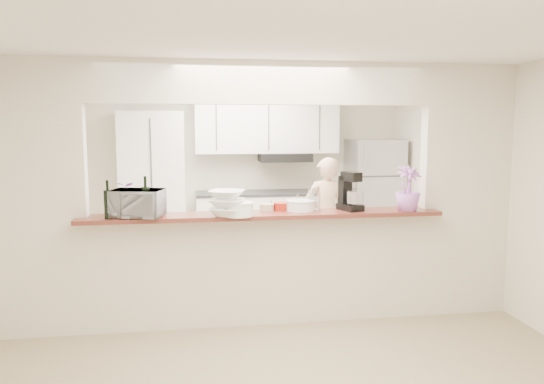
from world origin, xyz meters
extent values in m
plane|color=gray|center=(0.00, 0.00, 0.00)|extent=(6.00, 6.00, 0.00)
cube|color=beige|center=(0.00, 1.55, 0.01)|extent=(5.00, 2.90, 0.01)
cube|color=beige|center=(-2.05, 0.00, 1.25)|extent=(0.90, 0.15, 2.50)
cube|color=beige|center=(2.05, 0.00, 1.25)|extent=(0.90, 0.15, 2.50)
cube|color=beige|center=(0.00, 0.00, 2.30)|extent=(3.20, 0.15, 0.40)
cube|color=beige|center=(0.00, 0.00, 0.53)|extent=(3.20, 0.15, 1.05)
cube|color=maroon|center=(0.00, -0.05, 1.07)|extent=(3.40, 0.38, 0.04)
cube|color=white|center=(-1.20, 2.70, 1.05)|extent=(0.90, 0.60, 2.10)
cube|color=white|center=(0.45, 2.70, 0.45)|extent=(2.10, 0.60, 0.90)
cube|color=#2F2F32|center=(0.45, 2.70, 0.92)|extent=(2.10, 0.62, 0.04)
cube|color=white|center=(0.45, 2.83, 1.88)|extent=(2.10, 0.35, 0.75)
cube|color=black|center=(0.70, 2.72, 1.44)|extent=(0.75, 0.45, 0.12)
cube|color=black|center=(1.20, 2.40, 0.50)|extent=(0.55, 0.02, 0.55)
cube|color=#A3A4A8|center=(2.05, 2.65, 0.85)|extent=(0.75, 0.70, 1.70)
imported|color=#CC6CBD|center=(-1.30, 0.05, 1.24)|extent=(0.29, 0.26, 0.31)
cylinder|color=black|center=(-1.07, -0.15, 1.23)|extent=(0.07, 0.07, 0.28)
cylinder|color=black|center=(-1.07, -0.15, 1.42)|extent=(0.03, 0.03, 0.10)
cylinder|color=black|center=(-1.40, -0.15, 1.22)|extent=(0.07, 0.07, 0.25)
cylinder|color=black|center=(-1.40, -0.15, 1.39)|extent=(0.02, 0.02, 0.09)
imported|color=#A2A2A7|center=(-1.15, -0.10, 1.21)|extent=(0.51, 0.40, 0.25)
imported|color=white|center=(-0.36, -0.17, 1.21)|extent=(0.41, 0.41, 0.23)
cylinder|color=white|center=(-0.25, -0.19, 1.15)|extent=(0.27, 0.27, 0.12)
cylinder|color=white|center=(-0.25, -0.19, 1.21)|extent=(0.28, 0.28, 0.01)
cylinder|color=white|center=(0.37, 0.03, 1.14)|extent=(0.28, 0.28, 0.09)
cylinder|color=white|center=(0.37, 0.03, 1.19)|extent=(0.29, 0.29, 0.01)
cylinder|color=maroon|center=(0.20, 0.08, 1.13)|extent=(0.16, 0.16, 0.08)
cylinder|color=tan|center=(0.05, 0.08, 1.12)|extent=(0.14, 0.14, 0.06)
cube|color=silver|center=(0.45, 0.05, 1.10)|extent=(0.27, 0.21, 0.01)
cube|color=white|center=(0.45, 0.05, 1.13)|extent=(0.13, 0.13, 0.06)
cube|color=black|center=(0.85, -0.03, 1.12)|extent=(0.23, 0.29, 0.06)
cube|color=black|center=(0.82, 0.05, 1.29)|extent=(0.13, 0.12, 0.27)
cube|color=black|center=(0.85, -0.04, 1.42)|extent=(0.17, 0.24, 0.09)
cylinder|color=#B7B7BC|center=(0.87, -0.08, 1.22)|extent=(0.12, 0.12, 0.12)
imported|color=#AB63B9|center=(1.38, -0.15, 1.31)|extent=(0.28, 0.28, 0.44)
imported|color=#D1A788|center=(1.04, 1.62, 0.75)|extent=(0.57, 0.39, 1.50)
camera|label=1|loc=(-0.68, -4.93, 1.91)|focal=35.00mm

